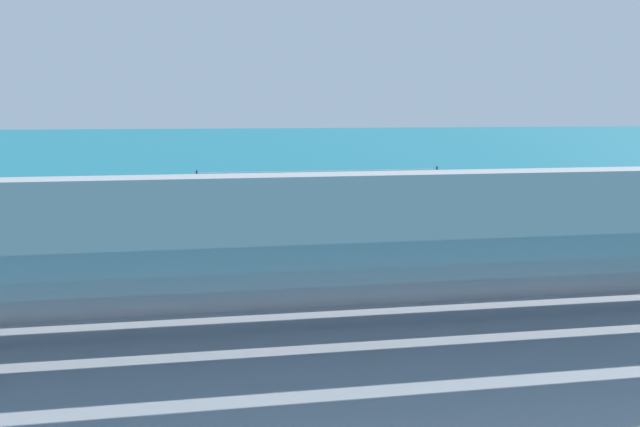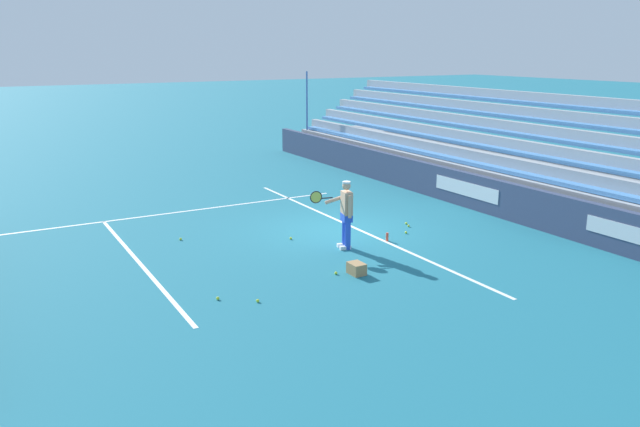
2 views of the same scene
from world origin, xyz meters
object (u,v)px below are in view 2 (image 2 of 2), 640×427
(tennis_ball_on_baseline, at_px, (218,298))
(tennis_ball_near_player, at_px, (181,239))
(ball_box_cardboard, at_px, (357,269))
(tennis_ball_stray_back, at_px, (336,273))
(tennis_ball_midcourt, at_px, (406,232))
(tennis_ball_by_box, at_px, (258,301))
(tennis_ball_toward_net, at_px, (406,223))
(tennis_ball_far_right, at_px, (409,226))
(tennis_ball_far_left, at_px, (291,238))
(water_bottle, at_px, (387,237))
(tennis_player, at_px, (345,214))

(tennis_ball_on_baseline, bearing_deg, tennis_ball_near_player, -7.73)
(ball_box_cardboard, xyz_separation_m, tennis_ball_stray_back, (0.20, 0.41, -0.10))
(tennis_ball_midcourt, height_order, tennis_ball_by_box, same)
(tennis_ball_near_player, height_order, tennis_ball_by_box, same)
(tennis_ball_stray_back, xyz_separation_m, tennis_ball_toward_net, (2.52, -3.86, 0.00))
(tennis_ball_on_baseline, xyz_separation_m, tennis_ball_toward_net, (2.59, -6.67, 0.00))
(tennis_ball_stray_back, height_order, tennis_ball_by_box, same)
(tennis_ball_far_right, distance_m, tennis_ball_near_player, 6.29)
(tennis_ball_midcourt, xyz_separation_m, tennis_ball_toward_net, (0.74, -0.57, 0.00))
(tennis_ball_on_baseline, height_order, tennis_ball_toward_net, same)
(tennis_ball_far_right, bearing_deg, tennis_ball_far_left, 80.42)
(ball_box_cardboard, bearing_deg, tennis_ball_far_left, 1.59)
(tennis_ball_midcourt, bearing_deg, tennis_ball_toward_net, -37.76)
(tennis_ball_by_box, xyz_separation_m, water_bottle, (2.07, -4.62, 0.08))
(tennis_ball_stray_back, relative_size, tennis_ball_toward_net, 1.00)
(tennis_ball_by_box, bearing_deg, ball_box_cardboard, -81.62)
(tennis_ball_near_player, xyz_separation_m, water_bottle, (-2.73, -4.68, 0.08))
(tennis_ball_midcourt, bearing_deg, tennis_ball_far_left, 70.10)
(tennis_player, relative_size, tennis_ball_far_left, 25.98)
(tennis_player, bearing_deg, tennis_ball_far_left, 33.16)
(tennis_ball_far_left, distance_m, tennis_ball_toward_net, 3.55)
(tennis_ball_far_left, height_order, tennis_ball_toward_net, same)
(tennis_player, bearing_deg, tennis_ball_midcourt, -83.33)
(tennis_ball_near_player, bearing_deg, tennis_ball_far_left, -118.22)
(water_bottle, bearing_deg, tennis_ball_on_baseline, 106.50)
(tennis_ball_far_left, bearing_deg, tennis_ball_toward_net, -95.42)
(tennis_ball_midcourt, distance_m, tennis_ball_by_box, 5.94)
(tennis_ball_near_player, bearing_deg, tennis_player, -128.23)
(tennis_ball_far_left, distance_m, water_bottle, 2.53)
(tennis_ball_toward_net, relative_size, water_bottle, 0.30)
(tennis_ball_by_box, relative_size, water_bottle, 0.30)
(tennis_ball_far_right, distance_m, water_bottle, 1.52)
(tennis_ball_toward_net, bearing_deg, water_bottle, 126.14)
(tennis_ball_midcourt, distance_m, tennis_ball_far_left, 3.15)
(tennis_ball_on_baseline, bearing_deg, water_bottle, -73.50)
(tennis_ball_midcourt, height_order, tennis_ball_far_left, same)
(tennis_ball_stray_back, xyz_separation_m, tennis_ball_on_baseline, (-0.07, 2.81, 0.00))
(tennis_player, bearing_deg, ball_box_cardboard, 155.85)
(tennis_player, bearing_deg, tennis_ball_far_right, -73.94)
(ball_box_cardboard, relative_size, tennis_ball_far_left, 6.06)
(tennis_ball_near_player, bearing_deg, tennis_ball_toward_net, -105.64)
(tennis_ball_on_baseline, bearing_deg, tennis_ball_stray_back, -88.56)
(tennis_ball_stray_back, bearing_deg, tennis_ball_by_box, 105.06)
(tennis_ball_far_left, bearing_deg, tennis_ball_on_baseline, 133.01)
(ball_box_cardboard, relative_size, water_bottle, 1.82)
(tennis_ball_toward_net, bearing_deg, tennis_ball_midcourt, 142.24)
(tennis_ball_far_right, relative_size, tennis_ball_far_left, 1.00)
(tennis_ball_midcourt, xyz_separation_m, tennis_ball_stray_back, (-1.78, 3.29, 0.00))
(tennis_ball_far_left, bearing_deg, tennis_ball_far_right, -99.58)
(tennis_ball_near_player, bearing_deg, tennis_ball_by_box, -179.27)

